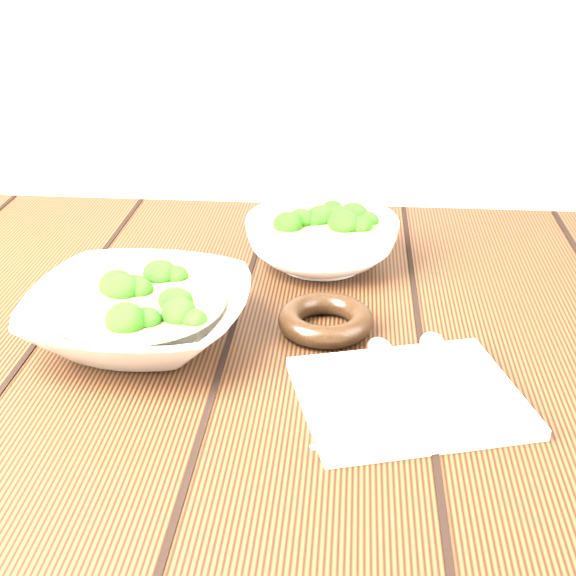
{
  "coord_description": "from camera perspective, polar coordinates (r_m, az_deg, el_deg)",
  "views": [
    {
      "loc": [
        0.1,
        -0.74,
        1.17
      ],
      "look_at": [
        0.04,
        0.01,
        0.8
      ],
      "focal_mm": 50.0,
      "sensor_mm": 36.0,
      "label": 1
    }
  ],
  "objects": [
    {
      "name": "soup_bowl_back",
      "position": [
        1.0,
        2.41,
        3.48
      ],
      "size": [
        0.25,
        0.25,
        0.07
      ],
      "color": "silver",
      "rests_on": "table"
    },
    {
      "name": "napkin",
      "position": [
        0.75,
        8.59,
        -7.63
      ],
      "size": [
        0.23,
        0.21,
        0.01
      ],
      "primitive_type": "cube",
      "rotation": [
        0.0,
        0.0,
        0.28
      ],
      "color": "beige",
      "rests_on": "table"
    },
    {
      "name": "spoon_left",
      "position": [
        0.78,
        6.94,
        -5.5
      ],
      "size": [
        0.04,
        0.16,
        0.01
      ],
      "color": "#9F998C",
      "rests_on": "napkin"
    },
    {
      "name": "soup_bowl_front",
      "position": [
        0.84,
        -10.55,
        -1.83
      ],
      "size": [
        0.24,
        0.24,
        0.07
      ],
      "color": "silver",
      "rests_on": "table"
    },
    {
      "name": "table",
      "position": [
        0.92,
        -2.5,
        -9.57
      ],
      "size": [
        1.2,
        0.8,
        0.75
      ],
      "color": "#37210F",
      "rests_on": "ground"
    },
    {
      "name": "spoon_right",
      "position": [
        0.79,
        10.34,
        -5.03
      ],
      "size": [
        0.03,
        0.16,
        0.01
      ],
      "color": "#9F998C",
      "rests_on": "napkin"
    },
    {
      "name": "trivet",
      "position": [
        0.85,
        2.68,
        -2.29
      ],
      "size": [
        0.11,
        0.11,
        0.03
      ],
      "primitive_type": "torus",
      "rotation": [
        0.0,
        0.0,
        -0.08
      ],
      "color": "black",
      "rests_on": "table"
    }
  ]
}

